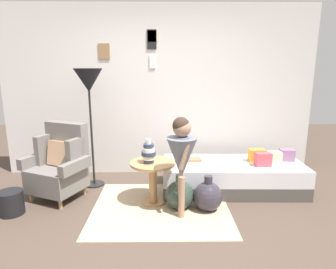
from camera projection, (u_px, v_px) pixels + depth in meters
name	position (u px, v px, depth m)	size (l,w,h in m)	color
ground_plane	(154.00, 238.00, 2.93)	(12.00, 12.00, 0.00)	#4C3D33
gallery_wall	(158.00, 92.00, 4.54)	(4.80, 0.12, 2.60)	silver
rug	(161.00, 208.00, 3.55)	(1.64, 1.44, 0.01)	tan
armchair	(60.00, 164.00, 3.80)	(0.89, 0.80, 0.97)	tan
daybed	(232.00, 176.00, 4.04)	(1.91, 0.83, 0.40)	#4C4742
pillow_head	(287.00, 155.00, 4.06)	(0.19, 0.12, 0.16)	gray
pillow_mid	(274.00, 157.00, 3.97)	(0.18, 0.12, 0.16)	beige
pillow_back	(263.00, 159.00, 3.84)	(0.20, 0.12, 0.18)	#D64C56
pillow_extra	(257.00, 155.00, 4.03)	(0.22, 0.12, 0.17)	orange
side_table	(153.00, 174.00, 3.61)	(0.56, 0.56, 0.54)	tan
vase_striped	(149.00, 153.00, 3.52)	(0.18, 0.18, 0.30)	#2D384C
floor_lamp	(89.00, 85.00, 3.94)	(0.39, 0.39, 1.66)	black
person_child	(182.00, 154.00, 3.21)	(0.34, 0.34, 1.16)	#A37A60
book_on_daybed	(193.00, 160.00, 4.08)	(0.22, 0.16, 0.03)	#B96845
demijohn_near	(180.00, 195.00, 3.51)	(0.35, 0.35, 0.43)	#2D3D33
demijohn_far	(208.00, 196.00, 3.47)	(0.35, 0.35, 0.43)	#332D38
magazine_basket	(11.00, 203.00, 3.38)	(0.28, 0.28, 0.28)	black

